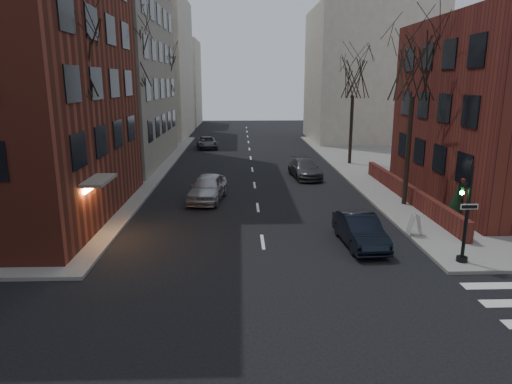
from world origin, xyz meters
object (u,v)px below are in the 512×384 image
tree_left_c (163,74)px  streetlamp_far (173,111)px  car_lane_silver (208,188)px  car_lane_gray (305,169)px  parked_sedan (360,230)px  car_lane_far (207,143)px  traffic_signal (465,220)px  tree_right_b (354,78)px  tree_right_a (415,68)px  sandwich_board (415,224)px  tree_left_b (130,58)px  streetlamp_near (130,130)px  evergreen_shrub (457,201)px  tree_left_a (70,55)px

tree_left_c → streetlamp_far: tree_left_c is taller
car_lane_silver → car_lane_gray: 9.78m
tree_left_c → car_lane_gray: (12.78, -13.48, -7.33)m
parked_sedan → car_lane_far: (-9.14, 31.46, -0.08)m
traffic_signal → car_lane_gray: bearing=102.7°
streetlamp_far → car_lane_far: 5.08m
tree_right_b → parked_sedan: tree_right_b is taller
traffic_signal → tree_right_a: tree_right_a is taller
tree_right_a → sandwich_board: (-1.50, -5.63, -7.37)m
parked_sedan → car_lane_far: parked_sedan is taller
tree_left_b → streetlamp_near: tree_left_b is taller
streetlamp_near → car_lane_gray: 13.47m
car_lane_silver → streetlamp_near: bearing=164.1°
car_lane_gray → evergreen_shrub: size_ratio=2.39×
streetlamp_far → parked_sedan: streetlamp_far is taller
traffic_signal → tree_right_a: bearing=84.5°
tree_left_b → streetlamp_near: (0.60, -4.00, -4.68)m
car_lane_gray → parked_sedan: bearing=-94.1°
tree_left_c → car_lane_gray: 19.97m
tree_right_a → parked_sedan: bearing=-123.8°
traffic_signal → tree_right_b: tree_right_b is taller
tree_right_a → streetlamp_far: (-17.00, 24.00, -3.79)m
car_lane_silver → tree_right_a: bearing=-0.6°
tree_left_b → tree_right_a: 19.35m
car_lane_far → sandwich_board: size_ratio=4.49×
tree_right_a → tree_left_b: bearing=155.6°
streetlamp_far → parked_sedan: (12.61, -30.57, -3.52)m
traffic_signal → sandwich_board: bearing=100.7°
tree_left_b → sandwich_board: size_ratio=10.58×
tree_right_a → car_lane_silver: tree_right_a is taller
tree_left_a → tree_right_b: bearing=45.6°
tree_right_a → streetlamp_far: bearing=125.3°
tree_left_b → streetlamp_near: 6.18m
traffic_signal → car_lane_gray: 18.00m
tree_right_b → streetlamp_near: tree_right_b is taller
tree_left_a → evergreen_shrub: tree_left_a is taller
parked_sedan → sandwich_board: 3.04m
traffic_signal → car_lane_gray: traffic_signal is taller
parked_sedan → car_lane_far: size_ratio=0.95×
tree_left_c → car_lane_far: size_ratio=2.12×
tree_left_b → tree_left_c: size_ratio=1.11×
car_lane_silver → car_lane_far: size_ratio=1.06×
traffic_signal → evergreen_shrub: traffic_signal is taller
car_lane_silver → evergreen_shrub: evergreen_shrub is taller
tree_left_b → car_lane_gray: 15.20m
traffic_signal → streetlamp_far: bearing=116.1°
tree_left_b → sandwich_board: (16.10, -13.63, -8.25)m
parked_sedan → car_lane_silver: (-7.49, 8.32, 0.11)m
tree_right_a → evergreen_shrub: bearing=-64.1°
streetlamp_near → car_lane_far: streetlamp_near is taller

